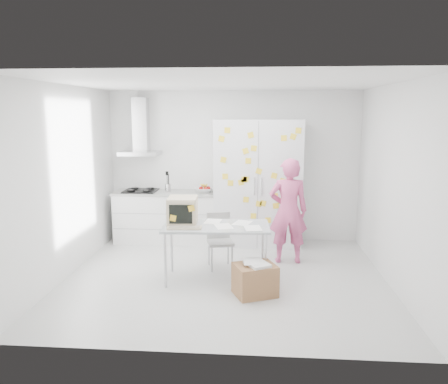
# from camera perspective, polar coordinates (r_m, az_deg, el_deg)

# --- Properties ---
(floor) EXTENTS (4.50, 4.00, 0.02)m
(floor) POSITION_cam_1_polar(r_m,az_deg,el_deg) (6.33, 0.13, -11.19)
(floor) COLOR silver
(floor) RESTS_ON ground
(walls) EXTENTS (4.52, 4.01, 2.70)m
(walls) POSITION_cam_1_polar(r_m,az_deg,el_deg) (6.68, 0.60, 2.04)
(walls) COLOR white
(walls) RESTS_ON ground
(ceiling) EXTENTS (4.50, 4.00, 0.02)m
(ceiling) POSITION_cam_1_polar(r_m,az_deg,el_deg) (5.90, 0.14, 14.08)
(ceiling) COLOR white
(ceiling) RESTS_ON walls
(counter_run) EXTENTS (1.84, 0.63, 1.28)m
(counter_run) POSITION_cam_1_polar(r_m,az_deg,el_deg) (7.97, -7.57, -3.12)
(counter_run) COLOR white
(counter_run) RESTS_ON ground
(range_hood) EXTENTS (0.70, 0.48, 1.01)m
(range_hood) POSITION_cam_1_polar(r_m,az_deg,el_deg) (8.00, -10.82, 7.61)
(range_hood) COLOR silver
(range_hood) RESTS_ON walls
(tall_cabinet) EXTENTS (1.50, 0.68, 2.20)m
(tall_cabinet) POSITION_cam_1_polar(r_m,az_deg,el_deg) (7.65, 4.45, 1.17)
(tall_cabinet) COLOR silver
(tall_cabinet) RESTS_ON ground
(person) EXTENTS (0.62, 0.42, 1.64)m
(person) POSITION_cam_1_polar(r_m,az_deg,el_deg) (6.81, 8.39, -2.45)
(person) COLOR #D25187
(person) RESTS_ON ground
(desk) EXTENTS (1.50, 0.81, 1.16)m
(desk) POSITION_cam_1_polar(r_m,az_deg,el_deg) (6.06, -3.84, -3.38)
(desk) COLOR #ABB2B6
(desk) RESTS_ON ground
(chair) EXTENTS (0.46, 0.46, 0.83)m
(chair) POSITION_cam_1_polar(r_m,az_deg,el_deg) (6.62, -0.60, -5.86)
(chair) COLOR #A3A3A0
(chair) RESTS_ON ground
(cardboard_box) EXTENTS (0.62, 0.57, 0.44)m
(cardboard_box) POSITION_cam_1_polar(r_m,az_deg,el_deg) (5.71, 4.07, -11.30)
(cardboard_box) COLOR #936740
(cardboard_box) RESTS_ON ground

